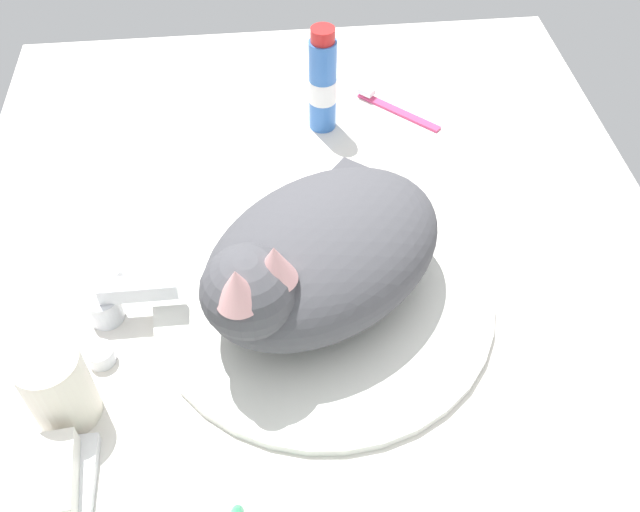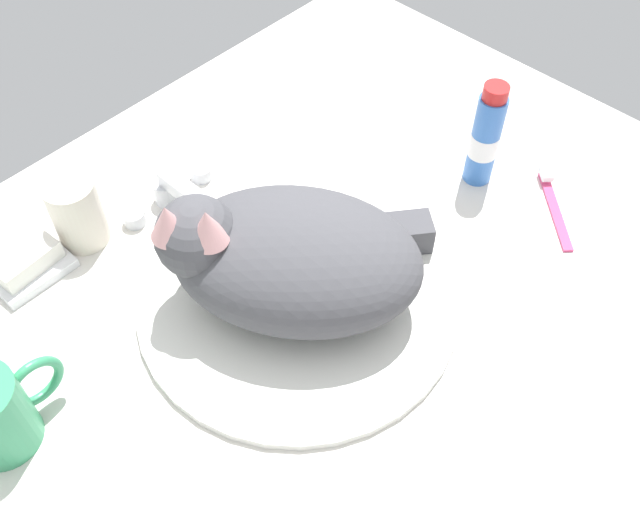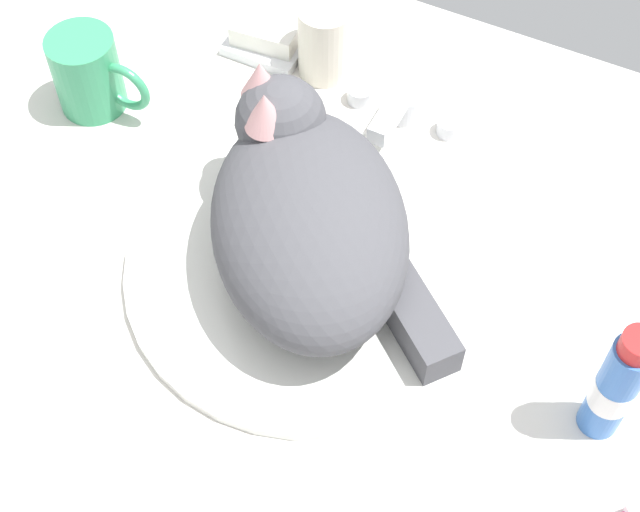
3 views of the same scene
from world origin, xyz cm
name	(u,v)px [view 3 (image 3 of 3)]	position (x,y,z in cm)	size (l,w,h in cm)	color
ground_plane	(310,278)	(0.00, 0.00, -1.50)	(110.00, 82.50, 3.00)	silver
sink_basin	(310,267)	(0.00, 0.00, 0.52)	(36.34, 36.34, 1.04)	silver
faucet	(400,109)	(0.00, 21.75, 2.27)	(13.59, 9.80, 5.31)	silver
cat	(309,214)	(-0.54, 0.98, 7.68)	(32.65, 32.46, 15.55)	#4C4C51
coffee_mug	(90,74)	(-31.47, 9.43, 4.61)	(11.66, 7.38, 9.21)	#389966
rinse_cup	(325,41)	(-11.00, 25.43, 4.48)	(6.00, 6.00, 8.96)	silver
soap_dish	(266,46)	(-18.60, 25.47, 0.60)	(9.00, 6.40, 1.20)	white
soap_bar	(266,34)	(-18.60, 25.47, 2.41)	(7.51, 4.05, 2.43)	white
toothpaste_bottle	(616,386)	(30.15, -3.07, 6.84)	(3.67, 3.67, 14.64)	#3870C6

